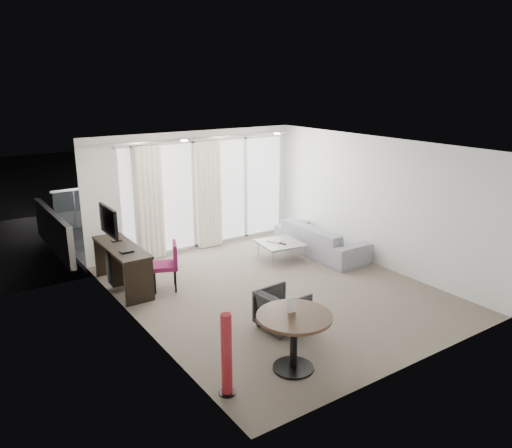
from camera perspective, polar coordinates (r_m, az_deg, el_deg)
floor at (r=9.09m, az=2.14°, el=-7.55°), size 5.00×6.00×0.00m
ceiling at (r=8.39m, az=2.33°, el=8.92°), size 5.00×6.00×0.00m
wall_left at (r=7.51m, az=-13.36°, el=-2.60°), size 0.00×6.00×2.60m
wall_right at (r=10.28m, az=13.54°, el=2.48°), size 0.00×6.00×2.60m
wall_front at (r=6.61m, az=17.89°, el=-5.58°), size 5.00×0.00×2.60m
window_panel at (r=11.28m, az=-5.56°, el=3.54°), size 4.00×0.02×2.38m
window_frame at (r=11.27m, az=-5.52°, el=3.52°), size 4.10×0.06×2.44m
curtain_left at (r=10.53m, az=-12.05°, el=2.34°), size 0.60×0.20×2.38m
curtain_right at (r=11.11m, az=-5.37°, el=3.35°), size 0.60×0.20×2.38m
curtain_track at (r=10.79m, az=-6.73°, el=9.66°), size 4.80×0.04×0.04m
downlight_a at (r=9.29m, az=-8.20°, el=9.43°), size 0.12×0.12×0.02m
downlight_b at (r=10.37m, az=2.43°, el=10.28°), size 0.12×0.12×0.02m
desk at (r=9.35m, az=-15.00°, el=-4.78°), size 0.53×1.71×0.80m
tv at (r=8.82m, az=-16.52°, el=0.33°), size 0.05×0.80×0.50m
desk_chair at (r=9.11m, az=-10.44°, el=-4.79°), size 0.61×0.60×0.88m
round_table at (r=6.65m, az=4.33°, el=-13.32°), size 1.19×1.19×0.78m
menu_card at (r=6.56m, az=4.06°, el=-10.52°), size 0.12×0.04×0.22m
red_lamp at (r=6.11m, az=-3.38°, el=-14.70°), size 0.26×0.26×1.06m
tub_armchair at (r=7.69m, az=3.03°, el=-9.73°), size 0.71×0.70×0.61m
coffee_table at (r=10.52m, az=2.77°, el=-3.09°), size 0.95×0.95×0.38m
remote at (r=10.35m, az=3.06°, el=-2.40°), size 0.09×0.15×0.02m
magazine at (r=10.53m, az=2.13°, el=-2.07°), size 0.30×0.34×0.02m
sofa at (r=10.90m, az=7.41°, el=-1.72°), size 0.88×2.25×0.66m
terrace_slab at (r=12.91m, az=-8.64°, el=-0.72°), size 5.60×3.00×0.12m
rattan_chair_a at (r=13.10m, az=-4.15°, el=1.79°), size 0.59×0.59×0.81m
rattan_chair_b at (r=13.33m, az=-1.95°, el=2.20°), size 0.78×0.78×0.86m
rattan_table at (r=13.26m, az=-3.22°, el=1.20°), size 0.55×0.55×0.46m
balustrade at (r=14.05m, az=-11.32°, el=2.90°), size 5.50×0.06×1.05m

